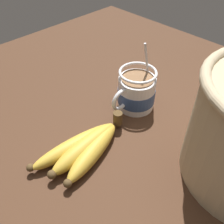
% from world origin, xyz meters
% --- Properties ---
extents(table, '(1.04, 1.04, 0.03)m').
position_xyz_m(table, '(0.00, 0.00, 0.02)').
color(table, '#422819').
rests_on(table, ground).
extents(coffee_mug, '(0.13, 0.09, 0.16)m').
position_xyz_m(coffee_mug, '(-0.08, 0.01, 0.07)').
color(coffee_mug, silver).
rests_on(coffee_mug, table).
extents(banana_bunch, '(0.21, 0.10, 0.04)m').
position_xyz_m(banana_bunch, '(0.10, 0.03, 0.05)').
color(banana_bunch, '#4C381E').
rests_on(banana_bunch, table).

